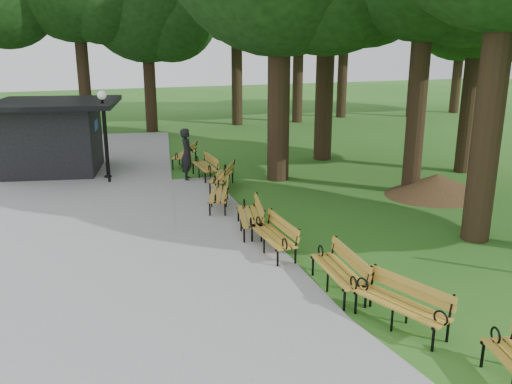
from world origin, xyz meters
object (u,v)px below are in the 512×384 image
object	(u,v)px
dirt_mound	(437,184)
bench_4	(273,236)
lamp_post	(103,116)
bench_3	(338,271)
bench_8	(205,167)
person	(187,155)
bench_7	(222,177)
bench_5	(249,217)
bench_6	(219,194)
bench_2	(400,305)
kiosk	(51,137)
bench_9	(184,155)

from	to	relation	value
dirt_mound	bench_4	bearing A→B (deg)	-157.50
lamp_post	bench_3	size ratio (longest dim) A/B	1.69
bench_3	bench_8	xyz separation A→B (m)	(-0.25, 9.87, 0.00)
person	bench_8	bearing A→B (deg)	-75.26
bench_7	bench_8	size ratio (longest dim) A/B	1.00
person	bench_4	xyz separation A→B (m)	(0.37, -7.56, -0.51)
dirt_mound	bench_5	distance (m)	7.13
bench_6	bench_8	size ratio (longest dim) A/B	1.00
bench_2	bench_7	distance (m)	9.95
kiosk	bench_2	distance (m)	15.56
bench_5	dirt_mound	bearing A→B (deg)	113.34
bench_6	bench_3	bearing A→B (deg)	25.92
bench_3	bench_9	world-z (taller)	same
bench_4	bench_7	distance (m)	5.99
lamp_post	bench_7	bearing A→B (deg)	-38.26
kiosk	bench_6	size ratio (longest dim) A/B	2.33
person	dirt_mound	size ratio (longest dim) A/B	0.65
person	bench_5	bearing A→B (deg)	-163.95
bench_4	bench_6	bearing A→B (deg)	-177.80
bench_2	bench_8	world-z (taller)	same
lamp_post	bench_5	bearing A→B (deg)	-66.98
kiosk	bench_3	bearing A→B (deg)	-54.65
bench_4	bench_7	world-z (taller)	same
bench_2	bench_4	world-z (taller)	same
bench_6	bench_9	world-z (taller)	same
lamp_post	bench_5	size ratio (longest dim) A/B	1.69
lamp_post	bench_3	bearing A→B (deg)	-71.84
bench_3	bench_7	world-z (taller)	same
kiosk	bench_3	distance (m)	13.89
bench_8	kiosk	bearing A→B (deg)	-120.26
dirt_mound	bench_6	xyz separation A→B (m)	(-7.20, 1.00, 0.09)
bench_2	dirt_mound	bearing A→B (deg)	118.40
bench_3	bench_5	world-z (taller)	same
kiosk	bench_2	xyz separation A→B (m)	(5.85, -14.39, -0.95)
kiosk	lamp_post	bearing A→B (deg)	-29.28
bench_5	bench_7	bearing A→B (deg)	-173.76
dirt_mound	bench_3	bearing A→B (deg)	-141.20
kiosk	bench_9	distance (m)	5.12
lamp_post	bench_2	size ratio (longest dim) A/B	1.69
bench_2	bench_8	distance (m)	11.56
lamp_post	bench_6	distance (m)	5.98
dirt_mound	bench_7	bearing A→B (deg)	154.57
bench_3	bench_4	xyz separation A→B (m)	(-0.53, 2.29, 0.00)
bench_3	person	bearing A→B (deg)	-170.45
lamp_post	bench_8	world-z (taller)	lamp_post
bench_2	bench_7	size ratio (longest dim) A/B	1.00
dirt_mound	bench_6	distance (m)	7.27
bench_6	bench_7	xyz separation A→B (m)	(0.70, 2.09, 0.00)
lamp_post	bench_4	xyz separation A→B (m)	(3.10, -8.79, -1.87)
bench_5	bench_7	size ratio (longest dim) A/B	1.00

